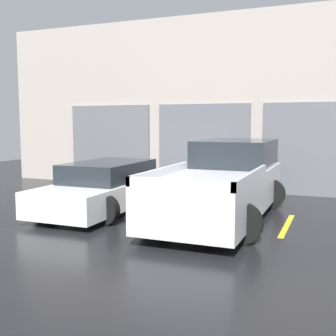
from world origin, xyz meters
The scene contains 7 objects.
ground_plane centered at (0.00, 0.00, 0.00)m, with size 28.00×28.00×0.00m, color black.
shophouse_building centered at (-0.01, 3.29, 2.84)m, with size 15.85×0.68×5.78m.
pickup_truck centered at (1.51, -0.82, 0.84)m, with size 2.54×5.59×1.80m.
sedan_white centered at (-1.51, -1.12, 0.59)m, with size 2.24×4.65×1.24m.
parking_stripe_far_left centered at (-3.03, -1.15, 0.00)m, with size 0.12×2.20×0.01m, color gold.
parking_stripe_left centered at (0.00, -1.15, 0.00)m, with size 0.12×2.20×0.01m, color gold.
parking_stripe_centre centered at (3.03, -1.15, 0.00)m, with size 0.12×2.20×0.01m, color gold.
Camera 1 is at (4.01, -10.53, 2.27)m, focal length 45.00 mm.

